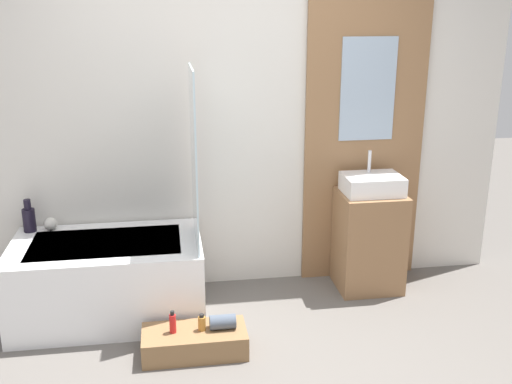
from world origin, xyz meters
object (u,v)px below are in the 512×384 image
at_px(wooden_step_bench, 195,342).
at_px(vase_tall_dark, 29,218).
at_px(bottle_soap_primary, 173,323).
at_px(sink, 372,184).
at_px(bathtub, 109,279).
at_px(vase_round_light, 51,224).
at_px(bottle_soap_secondary, 202,323).

relative_size(wooden_step_bench, vase_tall_dark, 2.74).
distance_m(wooden_step_bench, vase_tall_dark, 1.49).
distance_m(vase_tall_dark, bottle_soap_primary, 1.35).
distance_m(wooden_step_bench, sink, 1.69).
distance_m(bathtub, vase_tall_dark, 0.71).
bearing_deg(sink, bottle_soap_primary, -153.93).
xyz_separation_m(vase_tall_dark, vase_round_light, (0.14, -0.00, -0.05)).
bearing_deg(wooden_step_bench, vase_tall_dark, 141.79).
relative_size(sink, bottle_soap_primary, 2.91).
xyz_separation_m(bathtub, sink, (1.89, 0.15, 0.54)).
xyz_separation_m(bathtub, wooden_step_bench, (0.55, -0.57, -0.19)).
bearing_deg(wooden_step_bench, vase_round_light, 137.98).
xyz_separation_m(bathtub, vase_tall_dark, (-0.54, 0.29, 0.36)).
bearing_deg(wooden_step_bench, bottle_soap_primary, 180.00).
relative_size(sink, vase_tall_dark, 1.79).
xyz_separation_m(wooden_step_bench, sink, (1.34, 0.72, 0.73)).
distance_m(vase_round_light, bottle_soap_secondary, 1.36).
bearing_deg(bottle_soap_primary, sink, 26.07).
xyz_separation_m(vase_tall_dark, bottle_soap_secondary, (1.13, -0.85, -0.43)).
distance_m(wooden_step_bench, bottle_soap_secondary, 0.13).
bearing_deg(vase_round_light, bottle_soap_secondary, -40.62).
height_order(vase_tall_dark, vase_round_light, vase_tall_dark).
xyz_separation_m(bottle_soap_primary, bottle_soap_secondary, (0.18, 0.00, -0.02)).
height_order(sink, bottle_soap_primary, sink).
distance_m(vase_tall_dark, bottle_soap_secondary, 1.48).
relative_size(vase_round_light, bottle_soap_secondary, 0.86).
bearing_deg(bottle_soap_secondary, bottle_soap_primary, 180.00).
xyz_separation_m(vase_tall_dark, bottle_soap_primary, (0.96, -0.85, -0.42)).
relative_size(bathtub, wooden_step_bench, 1.98).
bearing_deg(bottle_soap_secondary, sink, 29.05).
distance_m(wooden_step_bench, vase_round_light, 1.37).
distance_m(sink, bottle_soap_secondary, 1.60).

